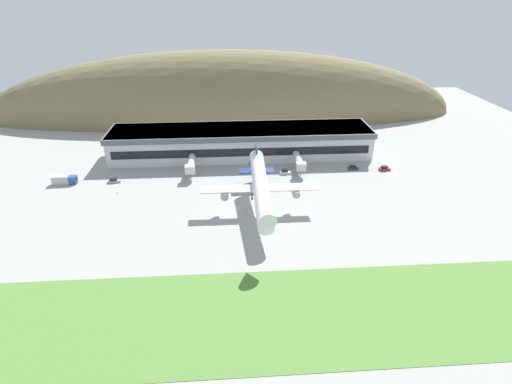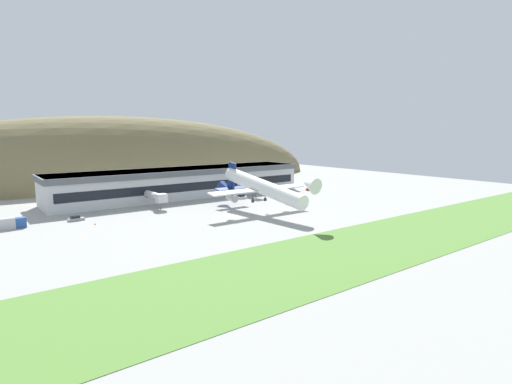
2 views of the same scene
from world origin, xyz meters
The scene contains 13 objects.
ground_plane centered at (0.00, 0.00, 0.00)m, with size 311.02×311.02×0.00m, color #9E9E99.
grass_strip_foreground centered at (0.00, -45.51, 0.04)m, with size 279.92×29.17×0.08m, color #568438.
hill_backdrop centered at (-1.67, 99.79, 0.00)m, with size 243.68×51.43×67.06m, color olive.
terminal_building centered at (5.72, 44.17, 6.41)m, with size 103.84×20.90×11.32m.
jetway_0 centered at (-13.23, 26.79, 3.99)m, with size 3.38×13.43×5.43m.
jetway_1 centered at (26.44, 26.74, 3.99)m, with size 3.38×13.53×5.43m.
cargo_airplane centered at (9.85, -1.80, 8.44)m, with size 35.77×48.13×12.54m.
service_car_0 centered at (-40.02, 22.02, 0.59)m, with size 4.52×1.79×1.43m.
service_car_1 centered at (58.83, 25.49, 0.68)m, with size 4.22×2.08×1.65m.
service_car_2 centered at (47.18, 26.81, 0.61)m, with size 3.90×1.84×1.47m.
service_car_3 centered at (21.15, 24.98, 0.68)m, with size 4.01×1.82×1.64m.
fuel_truck centered at (-56.92, 21.99, 1.47)m, with size 8.32×2.79×3.03m.
traffic_cone_0 centered at (-37.04, 13.29, 0.28)m, with size 0.52×0.52×0.58m.
Camera 1 is at (1.22, -107.61, 62.09)m, focal length 28.00 mm.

